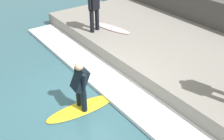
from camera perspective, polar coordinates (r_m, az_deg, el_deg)
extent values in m
plane|color=#335B66|center=(7.33, -5.47, -6.75)|extent=(28.00, 28.00, 0.00)
cube|color=gray|center=(9.32, 14.63, 3.32)|extent=(4.40, 11.63, 0.54)
cube|color=white|center=(7.74, 0.92, -3.68)|extent=(1.12, 11.05, 0.12)
ellipsoid|color=yellow|center=(7.07, -6.51, -8.23)|extent=(2.03, 0.66, 0.06)
cylinder|color=black|center=(6.76, -6.12, -6.78)|extent=(0.15, 0.15, 0.59)
cylinder|color=black|center=(6.97, -7.22, -5.53)|extent=(0.15, 0.15, 0.59)
cube|color=black|center=(6.53, -6.99, -2.10)|extent=(0.45, 0.39, 0.61)
sphere|color=tan|center=(6.32, -7.22, 0.80)|extent=(0.22, 0.22, 0.22)
cylinder|color=black|center=(6.35, -6.14, -2.75)|extent=(0.11, 0.20, 0.52)
cylinder|color=black|center=(6.67, -7.84, -1.00)|extent=(0.11, 0.20, 0.52)
cylinder|color=black|center=(10.14, -3.28, 10.97)|extent=(0.16, 0.16, 0.84)
cylinder|color=black|center=(9.93, -4.39, 10.47)|extent=(0.16, 0.16, 0.84)
cube|color=black|center=(9.80, -3.98, 14.63)|extent=(0.44, 0.34, 0.60)
cylinder|color=black|center=(9.63, -4.87, 14.50)|extent=(0.11, 0.12, 0.53)
ellipsoid|color=beige|center=(10.37, -0.16, 9.20)|extent=(0.87, 1.86, 0.06)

